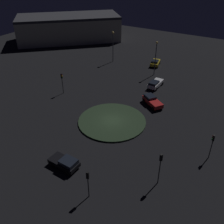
{
  "coord_description": "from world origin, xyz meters",
  "views": [
    {
      "loc": [
        17.39,
        -28.73,
        23.07
      ],
      "look_at": [
        0.0,
        0.0,
        1.85
      ],
      "focal_mm": 40.06,
      "sensor_mm": 36.0,
      "label": 1
    }
  ],
  "objects_px": {
    "car_yellow": "(155,63)",
    "traffic_light_east": "(212,142)",
    "traffic_light_south": "(88,179)",
    "car_black": "(65,162)",
    "streetlamp_north": "(156,54)",
    "car_white": "(155,84)",
    "store_building": "(69,28)",
    "traffic_light_southeast": "(160,163)",
    "traffic_light_west": "(62,80)",
    "streetlamp_northwest": "(113,41)",
    "car_red": "(152,101)"
  },
  "relations": [
    {
      "from": "traffic_light_south",
      "to": "streetlamp_north",
      "type": "relative_size",
      "value": 0.5
    },
    {
      "from": "car_black",
      "to": "traffic_light_southeast",
      "type": "height_order",
      "value": "traffic_light_southeast"
    },
    {
      "from": "streetlamp_north",
      "to": "car_red",
      "type": "bearing_deg",
      "value": -68.44
    },
    {
      "from": "car_white",
      "to": "traffic_light_east",
      "type": "relative_size",
      "value": 1.15
    },
    {
      "from": "traffic_light_southeast",
      "to": "car_red",
      "type": "bearing_deg",
      "value": -28.41
    },
    {
      "from": "traffic_light_southeast",
      "to": "streetlamp_northwest",
      "type": "bearing_deg",
      "value": -15.43
    },
    {
      "from": "car_black",
      "to": "traffic_light_east",
      "type": "relative_size",
      "value": 1.07
    },
    {
      "from": "traffic_light_south",
      "to": "car_black",
      "type": "bearing_deg",
      "value": 46.06
    },
    {
      "from": "streetlamp_north",
      "to": "car_black",
      "type": "bearing_deg",
      "value": -86.85
    },
    {
      "from": "streetlamp_north",
      "to": "store_building",
      "type": "relative_size",
      "value": 0.25
    },
    {
      "from": "car_red",
      "to": "streetlamp_north",
      "type": "bearing_deg",
      "value": 146.83
    },
    {
      "from": "car_white",
      "to": "traffic_light_south",
      "type": "height_order",
      "value": "traffic_light_south"
    },
    {
      "from": "car_black",
      "to": "traffic_light_east",
      "type": "height_order",
      "value": "traffic_light_east"
    },
    {
      "from": "car_red",
      "to": "traffic_light_west",
      "type": "bearing_deg",
      "value": -128.47
    },
    {
      "from": "car_white",
      "to": "traffic_light_east",
      "type": "distance_m",
      "value": 21.53
    },
    {
      "from": "traffic_light_south",
      "to": "car_yellow",
      "type": "bearing_deg",
      "value": -8.68
    },
    {
      "from": "traffic_light_east",
      "to": "streetlamp_north",
      "type": "distance_m",
      "value": 27.57
    },
    {
      "from": "car_white",
      "to": "traffic_light_west",
      "type": "xyz_separation_m",
      "value": [
        -14.33,
        -11.78,
        2.13
      ]
    },
    {
      "from": "store_building",
      "to": "car_yellow",
      "type": "bearing_deg",
      "value": 125.69
    },
    {
      "from": "traffic_light_east",
      "to": "traffic_light_south",
      "type": "relative_size",
      "value": 1.0
    },
    {
      "from": "traffic_light_west",
      "to": "streetlamp_northwest",
      "type": "xyz_separation_m",
      "value": [
        -0.57,
        19.78,
        2.24
      ]
    },
    {
      "from": "car_white",
      "to": "store_building",
      "type": "bearing_deg",
      "value": 66.35
    },
    {
      "from": "car_red",
      "to": "traffic_light_east",
      "type": "distance_m",
      "value": 15.18
    },
    {
      "from": "traffic_light_south",
      "to": "streetlamp_northwest",
      "type": "relative_size",
      "value": 0.5
    },
    {
      "from": "traffic_light_west",
      "to": "streetlamp_north",
      "type": "relative_size",
      "value": 0.54
    },
    {
      "from": "traffic_light_east",
      "to": "traffic_light_south",
      "type": "xyz_separation_m",
      "value": [
        -9.99,
        -13.42,
        0.01
      ]
    },
    {
      "from": "car_black",
      "to": "traffic_light_south",
      "type": "bearing_deg",
      "value": 159.36
    },
    {
      "from": "traffic_light_southeast",
      "to": "streetlamp_north",
      "type": "bearing_deg",
      "value": -30.12
    },
    {
      "from": "car_yellow",
      "to": "traffic_light_south",
      "type": "height_order",
      "value": "traffic_light_south"
    },
    {
      "from": "traffic_light_southeast",
      "to": "store_building",
      "type": "xyz_separation_m",
      "value": [
        -46.63,
        40.66,
        0.56
      ]
    },
    {
      "from": "traffic_light_west",
      "to": "streetlamp_north",
      "type": "bearing_deg",
      "value": 71.05
    },
    {
      "from": "car_white",
      "to": "car_red",
      "type": "xyz_separation_m",
      "value": [
        2.3,
        -6.93,
        0.0
      ]
    },
    {
      "from": "traffic_light_southeast",
      "to": "traffic_light_south",
      "type": "distance_m",
      "value": 8.26
    },
    {
      "from": "traffic_light_east",
      "to": "streetlamp_northwest",
      "type": "xyz_separation_m",
      "value": [
        -29.28,
        23.92,
        2.46
      ]
    },
    {
      "from": "traffic_light_southeast",
      "to": "car_yellow",
      "type": "bearing_deg",
      "value": -30.65
    },
    {
      "from": "car_white",
      "to": "traffic_light_southeast",
      "type": "distance_m",
      "value": 25.77
    },
    {
      "from": "car_yellow",
      "to": "streetlamp_northwest",
      "type": "height_order",
      "value": "streetlamp_northwest"
    },
    {
      "from": "car_red",
      "to": "traffic_light_west",
      "type": "relative_size",
      "value": 1.13
    },
    {
      "from": "car_white",
      "to": "streetlamp_north",
      "type": "distance_m",
      "value": 7.45
    },
    {
      "from": "traffic_light_southeast",
      "to": "traffic_light_east",
      "type": "height_order",
      "value": "traffic_light_southeast"
    },
    {
      "from": "traffic_light_east",
      "to": "streetlamp_northwest",
      "type": "relative_size",
      "value": 0.5
    },
    {
      "from": "car_yellow",
      "to": "traffic_light_southeast",
      "type": "relative_size",
      "value": 0.94
    },
    {
      "from": "car_red",
      "to": "car_white",
      "type": "bearing_deg",
      "value": 143.6
    },
    {
      "from": "streetlamp_northwest",
      "to": "traffic_light_east",
      "type": "bearing_deg",
      "value": -39.24
    },
    {
      "from": "streetlamp_north",
      "to": "car_yellow",
      "type": "bearing_deg",
      "value": 110.36
    },
    {
      "from": "car_red",
      "to": "streetlamp_north",
      "type": "xyz_separation_m",
      "value": [
        -4.97,
        12.58,
        4.06
      ]
    },
    {
      "from": "car_red",
      "to": "traffic_light_west",
      "type": "xyz_separation_m",
      "value": [
        -16.63,
        -4.85,
        2.13
      ]
    },
    {
      "from": "car_white",
      "to": "traffic_light_southeast",
      "type": "xyz_separation_m",
      "value": [
        10.25,
        -23.52,
        2.39
      ]
    },
    {
      "from": "car_yellow",
      "to": "traffic_light_east",
      "type": "height_order",
      "value": "traffic_light_east"
    },
    {
      "from": "traffic_light_east",
      "to": "streetlamp_northwest",
      "type": "height_order",
      "value": "streetlamp_northwest"
    }
  ]
}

